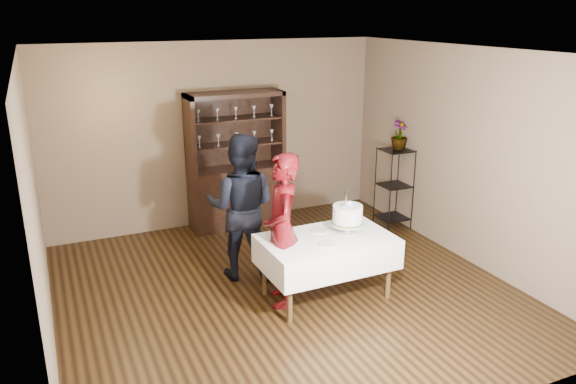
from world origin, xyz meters
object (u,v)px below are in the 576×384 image
cake (348,216)px  plant_etagere (394,185)px  potted_plant (399,135)px  china_hutch (236,182)px  woman (282,230)px  man (241,207)px  cake_table (327,252)px

cake → plant_etagere: bearing=41.8°
plant_etagere → potted_plant: 0.75m
china_hutch → plant_etagere: bearing=-26.8°
china_hutch → woman: 2.49m
woman → potted_plant: 2.89m
cake → potted_plant: bearing=41.2°
man → cake: (0.94, -0.87, 0.04)m
woman → potted_plant: bearing=136.2°
cake_table → woman: (-0.50, 0.10, 0.30)m
china_hutch → man: size_ratio=1.13×
china_hutch → man: 1.75m
cake → man: bearing=137.1°
plant_etagere → cake_table: size_ratio=0.82×
potted_plant → plant_etagere: bearing=-164.4°
plant_etagere → woman: (-2.41, -1.40, 0.20)m
china_hutch → woman: (-0.33, -2.46, 0.19)m
cake → cake_table: bearing=-174.9°
plant_etagere → cake_table: (-1.92, -1.50, -0.10)m
china_hutch → man: (-0.51, -1.66, 0.22)m
cake_table → potted_plant: (1.97, 1.52, 0.85)m
woman → man: (-0.18, 0.80, 0.03)m
cake_table → man: 1.17m
plant_etagere → potted_plant: (0.05, 0.01, 0.74)m
cake → potted_plant: potted_plant is taller
cake_table → man: size_ratio=0.82×
plant_etagere → man: bearing=-166.9°
china_hutch → cake: 2.58m
woman → potted_plant: (2.46, 1.42, 0.54)m
cake_table → man: (-0.67, 0.90, 0.34)m
woman → cake: (0.76, -0.07, 0.07)m
potted_plant → china_hutch: bearing=154.0°
china_hutch → cake: bearing=-80.4°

